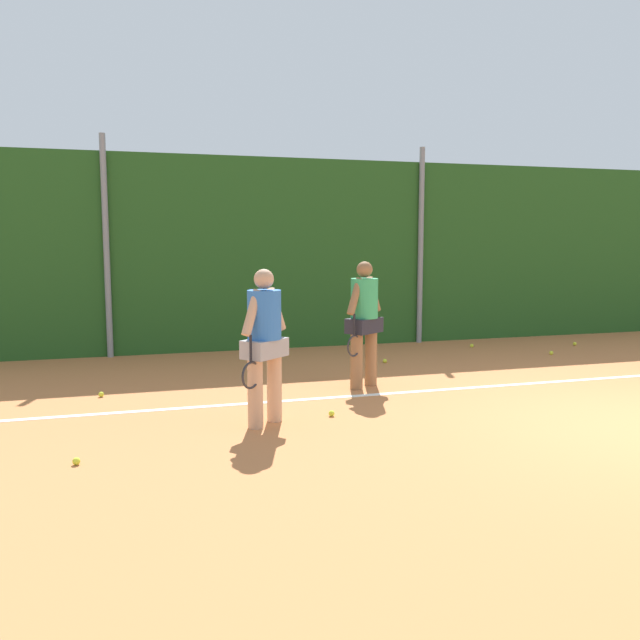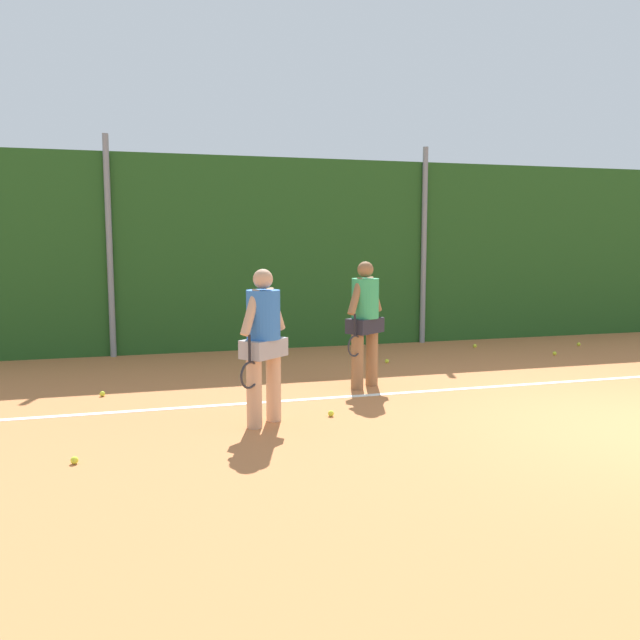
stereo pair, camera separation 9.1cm
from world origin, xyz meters
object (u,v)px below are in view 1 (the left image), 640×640
(tennis_ball_0, at_px, (385,361))
(tennis_ball_3, at_px, (551,353))
(tennis_ball_4, at_px, (332,413))
(player_midcourt, at_px, (364,317))
(tennis_ball_9, at_px, (575,344))
(tennis_ball_2, at_px, (76,461))
(tennis_ball_5, at_px, (101,394))
(player_foreground_near, at_px, (264,338))
(tennis_ball_1, at_px, (472,346))

(tennis_ball_0, bearing_deg, tennis_ball_3, -2.03)
(tennis_ball_0, bearing_deg, tennis_ball_4, -122.31)
(player_midcourt, relative_size, tennis_ball_3, 25.16)
(tennis_ball_3, bearing_deg, tennis_ball_9, 35.22)
(tennis_ball_0, relative_size, tennis_ball_4, 1.00)
(tennis_ball_2, relative_size, tennis_ball_4, 1.00)
(tennis_ball_2, bearing_deg, tennis_ball_3, 25.86)
(tennis_ball_5, bearing_deg, player_midcourt, -6.98)
(player_foreground_near, xyz_separation_m, tennis_ball_2, (-1.82, -0.78, -0.88))
(tennis_ball_1, xyz_separation_m, tennis_ball_5, (-6.33, -2.09, 0.00))
(tennis_ball_9, bearing_deg, player_foreground_near, -151.82)
(player_midcourt, relative_size, tennis_ball_2, 25.16)
(tennis_ball_3, bearing_deg, tennis_ball_0, 177.97)
(tennis_ball_9, bearing_deg, tennis_ball_5, -168.09)
(tennis_ball_9, bearing_deg, player_midcourt, -156.54)
(player_foreground_near, bearing_deg, tennis_ball_2, -16.57)
(player_foreground_near, bearing_deg, tennis_ball_5, -85.76)
(player_midcourt, distance_m, tennis_ball_3, 4.26)
(tennis_ball_4, bearing_deg, tennis_ball_0, 57.69)
(tennis_ball_1, bearing_deg, tennis_ball_5, -161.70)
(tennis_ball_0, height_order, tennis_ball_4, same)
(player_midcourt, bearing_deg, tennis_ball_4, 22.20)
(tennis_ball_0, xyz_separation_m, tennis_ball_9, (4.02, 0.62, 0.00))
(tennis_ball_3, distance_m, tennis_ball_4, 5.47)
(tennis_ball_1, height_order, tennis_ball_5, same)
(tennis_ball_4, distance_m, tennis_ball_9, 6.72)
(tennis_ball_0, xyz_separation_m, tennis_ball_4, (-1.77, -2.79, 0.00))
(player_midcourt, distance_m, tennis_ball_2, 4.14)
(player_midcourt, relative_size, tennis_ball_0, 25.16)
(tennis_ball_2, height_order, tennis_ball_5, same)
(player_foreground_near, height_order, tennis_ball_0, player_foreground_near)
(tennis_ball_9, bearing_deg, tennis_ball_3, -144.78)
(player_midcourt, relative_size, tennis_ball_9, 25.16)
(player_foreground_near, height_order, player_midcourt, player_midcourt)
(tennis_ball_0, bearing_deg, tennis_ball_9, 8.77)
(player_midcourt, bearing_deg, tennis_ball_3, 165.76)
(tennis_ball_3, xyz_separation_m, tennis_ball_5, (-7.23, -1.02, 0.00))
(tennis_ball_5, bearing_deg, tennis_ball_3, 7.99)
(tennis_ball_0, relative_size, tennis_ball_3, 1.00)
(tennis_ball_1, bearing_deg, player_midcourt, -140.36)
(tennis_ball_2, relative_size, tennis_ball_5, 1.00)
(tennis_ball_3, bearing_deg, tennis_ball_2, -154.14)
(tennis_ball_2, relative_size, tennis_ball_9, 1.00)
(tennis_ball_0, height_order, tennis_ball_2, same)
(player_midcourt, xyz_separation_m, tennis_ball_9, (4.95, 2.15, -0.90))
(tennis_ball_4, bearing_deg, player_foreground_near, -172.62)
(tennis_ball_1, bearing_deg, player_foreground_near, -140.13)
(player_midcourt, xyz_separation_m, tennis_ball_3, (3.92, 1.42, -0.90))
(player_foreground_near, height_order, tennis_ball_5, player_foreground_near)
(player_foreground_near, xyz_separation_m, tennis_ball_5, (-1.70, 1.77, -0.88))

